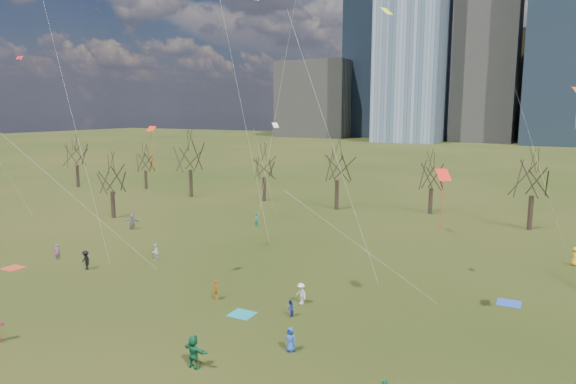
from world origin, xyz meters
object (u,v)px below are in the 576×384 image
at_px(blanket_teal, 242,314).
at_px(person_0, 290,340).
at_px(person_4, 216,290).
at_px(blanket_navy, 509,303).
at_px(blanket_crimson, 13,268).

bearing_deg(blanket_teal, person_0, -31.32).
xyz_separation_m(blanket_teal, person_0, (5.30, -3.22, 0.70)).
bearing_deg(person_4, blanket_navy, -115.69).
distance_m(blanket_teal, person_4, 3.50).
distance_m(blanket_navy, person_4, 20.91).
bearing_deg(blanket_crimson, person_0, -5.41).
height_order(blanket_teal, blanket_navy, same).
bearing_deg(blanket_navy, blanket_teal, -146.57).
bearing_deg(person_0, blanket_navy, 56.72).
xyz_separation_m(blanket_navy, blanket_crimson, (-38.83, -10.94, 0.00)).
bearing_deg(blanket_navy, blanket_crimson, -164.26).
bearing_deg(blanket_crimson, blanket_navy, 15.74).
distance_m(blanket_navy, blanket_crimson, 40.34).
bearing_deg(blanket_navy, person_0, -127.52).
height_order(blanket_navy, person_4, person_4).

